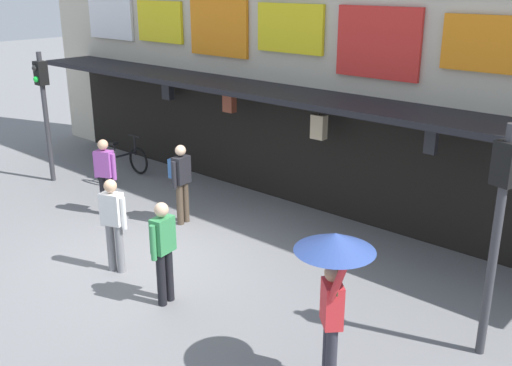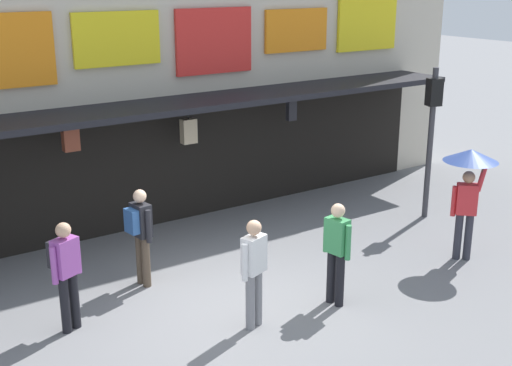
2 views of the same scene
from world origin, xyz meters
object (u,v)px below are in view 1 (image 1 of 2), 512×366
Objects in this scene: pedestrian_in_red at (163,247)px; pedestrian_in_purple at (181,178)px; pedestrian_in_black at (106,171)px; bicycle_parked at (121,164)px; pedestrian_in_white at (113,220)px; traffic_light_near at (43,96)px; pedestrian_with_umbrella at (334,267)px; traffic_light_far at (501,206)px.

pedestrian_in_purple is at bearing 133.84° from pedestrian_in_red.
pedestrian_in_black and pedestrian_in_red have the same top height.
bicycle_parked is 0.70× the size of pedestrian_in_purple.
pedestrian_in_black and pedestrian_in_white have the same top height.
pedestrian_in_white is at bearing -19.34° from traffic_light_near.
pedestrian_in_purple is at bearing 156.68° from pedestrian_with_umbrella.
pedestrian_in_red is (5.52, -3.21, 0.55)m from bicycle_parked.
traffic_light_far reaches higher than bicycle_parked.
pedestrian_in_red is (6.73, -1.97, -1.19)m from traffic_light_near.
pedestrian_with_umbrella reaches higher than pedestrian_in_purple.
pedestrian_in_red is at bearing -22.72° from pedestrian_in_black.
pedestrian_in_black is at bearing 147.67° from pedestrian_in_white.
traffic_light_far is at bearing 18.19° from pedestrian_in_white.
pedestrian_in_black is at bearing -153.47° from pedestrian_in_purple.
traffic_light_far is 6.10m from pedestrian_in_white.
bicycle_parked is at bearing 45.66° from traffic_light_near.
traffic_light_near reaches higher than pedestrian_in_red.
traffic_light_near reaches higher than pedestrian_in_purple.
pedestrian_in_white is (5.27, -1.85, -1.19)m from traffic_light_near.
pedestrian_with_umbrella is at bearing -23.32° from pedestrian_in_purple.
pedestrian_in_red is (3.75, -1.57, -0.04)m from pedestrian_in_black.
pedestrian_in_red is at bearing -4.78° from pedestrian_in_white.
bicycle_parked is 6.41m from pedestrian_in_red.
pedestrian_in_purple and pedestrian_in_black have the same top height.
traffic_light_near is 1.90× the size of pedestrian_in_red.
traffic_light_far is at bearing 59.47° from pedestrian_with_umbrella.
bicycle_parked is 0.70× the size of pedestrian_in_white.
pedestrian_in_red is (-3.07, -0.04, -0.69)m from pedestrian_with_umbrella.
traffic_light_near is 2.72× the size of bicycle_parked.
pedestrian_with_umbrella is at bearing -20.25° from bicycle_parked.
pedestrian_in_purple is (-6.46, 0.34, -1.16)m from traffic_light_far.
pedestrian_in_purple and pedestrian_in_red have the same top height.
pedestrian_in_purple is at bearing 109.32° from pedestrian_in_white.
traffic_light_near is 10.96m from traffic_light_far.
pedestrian_in_purple is at bearing 177.01° from traffic_light_far.
traffic_light_far is 1.54× the size of pedestrian_with_umbrella.
pedestrian_in_purple is 5.82m from pedestrian_with_umbrella.
traffic_light_near is 7.12m from pedestrian_in_red.
pedestrian_with_umbrella is (9.81, -1.93, -0.50)m from traffic_light_near.
traffic_light_near reaches higher than pedestrian_with_umbrella.
pedestrian_in_red is 1.47m from pedestrian_in_white.
traffic_light_near is 1.90× the size of pedestrian_in_purple.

